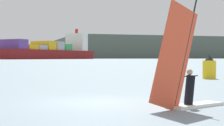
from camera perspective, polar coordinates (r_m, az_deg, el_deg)
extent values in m
plane|color=gray|center=(15.16, -2.64, -6.01)|extent=(4000.00, 4000.00, 0.00)
cube|color=white|center=(14.06, 12.68, -6.31)|extent=(2.38, 2.15, 0.12)
cylinder|color=black|center=(13.54, 11.29, 2.24)|extent=(1.06, 0.90, 4.06)
cube|color=#E54C2D|center=(13.06, 9.53, 1.05)|extent=(1.93, 1.61, 3.90)
cylinder|color=black|center=(13.49, 11.07, -2.01)|extent=(1.13, 0.95, 0.04)
cylinder|color=black|center=(13.73, 11.77, -4.04)|extent=(0.56, 0.54, 1.08)
sphere|color=tan|center=(13.69, 11.78, -1.36)|extent=(0.22, 0.22, 0.22)
cube|color=maroon|center=(450.88, -9.69, 1.27)|extent=(100.23, 152.23, 10.68)
cube|color=silver|center=(499.17, -5.44, 3.18)|extent=(30.25, 24.12, 23.19)
cylinder|color=red|center=(499.98, -5.44, 4.85)|extent=(4.00, 4.00, 6.00)
cube|color=#2D8C47|center=(469.30, -7.94, 2.38)|extent=(30.84, 25.63, 7.80)
cube|color=#99999E|center=(456.50, -9.15, 2.59)|extent=(30.84, 25.63, 10.40)
cube|color=gold|center=(443.87, -10.44, 2.63)|extent=(30.84, 25.63, 10.40)
cube|color=#99999E|center=(431.41, -11.80, 2.34)|extent=(30.84, 25.63, 5.20)
cube|color=gold|center=(419.27, -13.24, 2.38)|extent=(30.84, 25.63, 5.20)
cube|color=#59388C|center=(407.50, -14.76, 2.78)|extent=(30.84, 25.63, 10.40)
cube|color=#4C564C|center=(1064.92, 16.61, 1.91)|extent=(1006.50, 716.23, 44.88)
cylinder|color=yellow|center=(33.02, 14.66, -0.98)|extent=(1.13, 1.13, 1.55)
cone|color=black|center=(33.00, 14.66, 0.80)|extent=(0.79, 0.79, 0.50)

